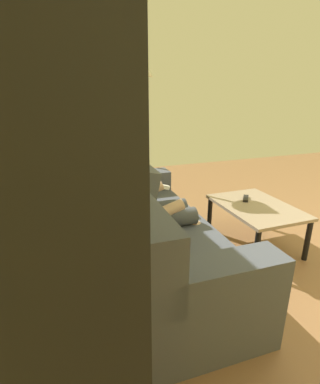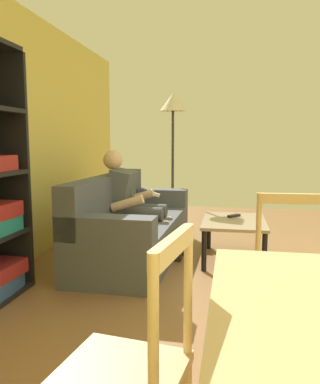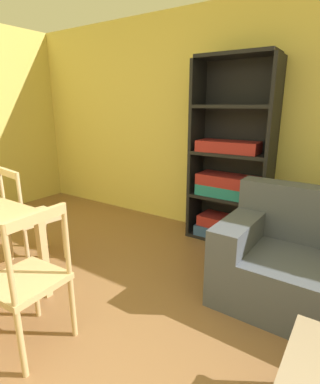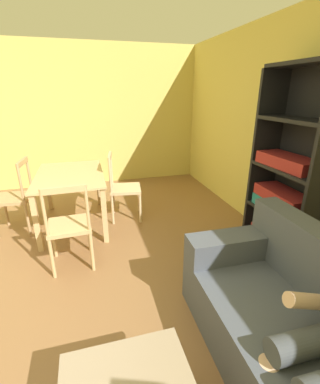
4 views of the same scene
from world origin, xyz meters
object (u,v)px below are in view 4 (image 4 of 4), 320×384
dining_table (71,182)px  dining_chair_by_doorway (15,198)px  bookshelf (288,190)px  dining_chair_facing_couch (69,226)px  dining_chair_near_wall (123,188)px

dining_table → dining_chair_by_doorway: bearing=-89.8°
bookshelf → dining_chair_facing_couch: 2.29m
dining_chair_near_wall → dining_chair_by_doorway: 1.39m
dining_chair_facing_couch → dining_chair_by_doorway: (-0.99, -0.70, 0.00)m
dining_chair_near_wall → dining_chair_by_doorway: (0.01, -1.39, 0.01)m
dining_table → dining_chair_by_doorway: dining_chair_by_doorway is taller
dining_chair_facing_couch → dining_chair_by_doorway: size_ratio=0.99×
dining_chair_facing_couch → dining_chair_near_wall: bearing=145.1°
dining_chair_near_wall → dining_chair_by_doorway: dining_chair_by_doorway is taller
bookshelf → dining_chair_near_wall: bearing=-132.5°
bookshelf → dining_chair_facing_couch: bookshelf is taller
bookshelf → dining_chair_near_wall: 2.10m
dining_chair_near_wall → dining_chair_by_doorway: bearing=-89.7°
dining_table → dining_chair_near_wall: dining_chair_near_wall is taller
dining_chair_facing_couch → dining_chair_by_doorway: dining_chair_by_doorway is taller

